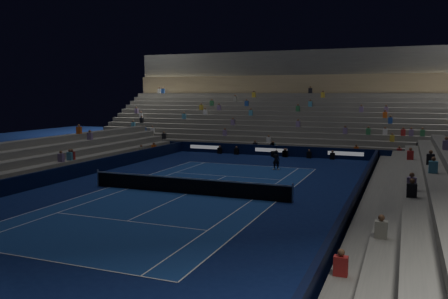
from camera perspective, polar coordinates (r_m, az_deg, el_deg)
ground at (r=27.83m, az=-4.56°, el=-5.48°), size 90.00×90.00×0.00m
court_surface at (r=27.83m, az=-4.56°, el=-5.47°), size 10.97×23.77×0.01m
sponsor_barrier_far at (r=44.88m, az=5.87°, el=-0.12°), size 44.00×0.25×1.00m
sponsor_barrier_east at (r=25.11m, az=15.85°, el=-5.92°), size 0.25×37.00×1.00m
sponsor_barrier_west at (r=33.10m, az=-19.85°, el=-3.00°), size 0.25×37.00×1.00m
grandstand_main at (r=53.72m, az=8.63°, el=4.07°), size 44.00×15.20×11.20m
grandstand_east at (r=24.94m, az=23.86°, el=-5.35°), size 5.00×37.00×2.50m
grandstand_west at (r=35.41m, az=-24.10°, el=-1.89°), size 5.00×37.00×2.50m
tennis_net at (r=27.73m, az=-4.57°, el=-4.46°), size 12.90×0.10×1.10m
tennis_player at (r=36.55m, az=6.44°, el=-1.29°), size 0.58×0.39×1.55m
broadcast_camera at (r=44.18m, az=6.17°, el=-0.52°), size 0.54×0.90×0.53m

